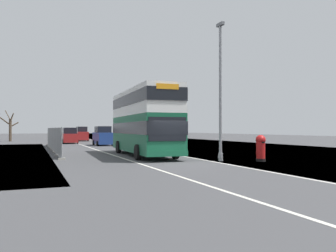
# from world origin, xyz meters

# --- Properties ---
(ground) EXTENTS (140.00, 280.00, 0.10)m
(ground) POSITION_xyz_m (0.57, 0.14, -0.05)
(ground) COLOR #424244
(double_decker_bus) EXTENTS (3.21, 11.41, 4.86)m
(double_decker_bus) POSITION_xyz_m (-0.07, 6.41, 2.58)
(double_decker_bus) COLOR #145638
(double_decker_bus) RESTS_ON ground
(lamppost_foreground) EXTENTS (0.29, 0.70, 8.60)m
(lamppost_foreground) POSITION_xyz_m (3.05, 0.42, 4.06)
(lamppost_foreground) COLOR gray
(lamppost_foreground) RESTS_ON ground
(red_pillar_postbox) EXTENTS (0.61, 0.61, 1.63)m
(red_pillar_postbox) POSITION_xyz_m (5.24, -0.67, 0.89)
(red_pillar_postbox) COLOR black
(red_pillar_postbox) RESTS_ON ground
(roadworks_barrier) EXTENTS (1.56, 0.78, 1.11)m
(roadworks_barrier) POSITION_xyz_m (3.15, 7.56, 0.68)
(roadworks_barrier) COLOR orange
(roadworks_barrier) RESTS_ON ground
(construction_site_fence) EXTENTS (0.44, 20.60, 2.13)m
(construction_site_fence) POSITION_xyz_m (-6.02, 15.14, 1.02)
(construction_site_fence) COLOR #A8AAAD
(construction_site_fence) RESTS_ON ground
(car_oncoming_near) EXTENTS (1.94, 4.47, 2.31)m
(car_oncoming_near) POSITION_xyz_m (0.16, 23.32, 1.08)
(car_oncoming_near) COLOR navy
(car_oncoming_near) RESTS_ON ground
(car_receding_mid) EXTENTS (2.07, 4.25, 2.16)m
(car_receding_mid) POSITION_xyz_m (-3.04, 30.47, 1.01)
(car_receding_mid) COLOR maroon
(car_receding_mid) RESTS_ON ground
(car_receding_far) EXTENTS (1.91, 4.51, 2.36)m
(car_receding_far) POSITION_xyz_m (-0.18, 39.82, 1.10)
(car_receding_far) COLOR maroon
(car_receding_far) RESTS_ON ground
(car_far_side) EXTENTS (1.98, 4.10, 2.09)m
(car_far_side) POSITION_xyz_m (-0.00, 47.51, 0.99)
(car_far_side) COLOR maroon
(car_far_side) RESTS_ON ground
(bare_tree_far_verge_mid) EXTENTS (2.95, 2.96, 4.99)m
(bare_tree_far_verge_mid) POSITION_xyz_m (-11.06, 41.81, 2.31)
(bare_tree_far_verge_mid) COLOR #4C3D2D
(bare_tree_far_verge_mid) RESTS_ON ground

